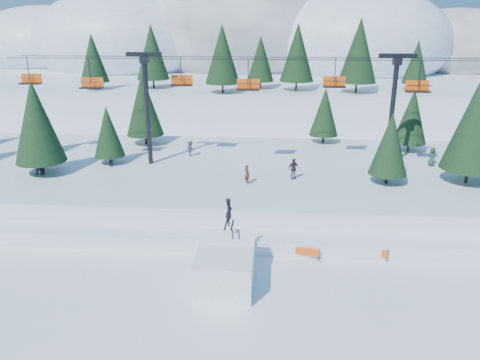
# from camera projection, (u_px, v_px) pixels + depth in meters

# --- Properties ---
(ground) EXTENTS (160.00, 160.00, 0.00)m
(ground) POSITION_uv_depth(u_px,v_px,m) (224.00, 295.00, 27.79)
(ground) COLOR white
(ground) RESTS_ON ground
(mid_shelf) EXTENTS (70.00, 22.00, 2.50)m
(mid_shelf) POSITION_uv_depth(u_px,v_px,m) (245.00, 178.00, 44.34)
(mid_shelf) COLOR white
(mid_shelf) RESTS_ON ground
(berm) EXTENTS (70.00, 6.00, 1.10)m
(berm) POSITION_uv_depth(u_px,v_px,m) (236.00, 230.00, 35.14)
(berm) COLOR white
(berm) RESTS_ON ground
(mountain_ridge) EXTENTS (119.00, 60.47, 26.46)m
(mountain_ridge) POSITION_uv_depth(u_px,v_px,m) (239.00, 50.00, 94.13)
(mountain_ridge) COLOR white
(mountain_ridge) RESTS_ON ground
(jump_kicker) EXTENTS (3.40, 4.63, 5.21)m
(jump_kicker) POSITION_uv_depth(u_px,v_px,m) (225.00, 267.00, 28.38)
(jump_kicker) COLOR white
(jump_kicker) RESTS_ON ground
(chairlift) EXTENTS (46.50, 3.21, 10.28)m
(chairlift) POSITION_uv_depth(u_px,v_px,m) (252.00, 93.00, 41.70)
(chairlift) COLOR black
(chairlift) RESTS_ON mid_shelf
(conifer_stand) EXTENTS (62.13, 17.00, 8.96)m
(conifer_stand) POSITION_uv_depth(u_px,v_px,m) (265.00, 119.00, 42.88)
(conifer_stand) COLOR black
(conifer_stand) RESTS_ON mid_shelf
(distant_skiers) EXTENTS (36.14, 8.65, 1.86)m
(distant_skiers) POSITION_uv_depth(u_px,v_px,m) (200.00, 160.00, 42.51)
(distant_skiers) COLOR #34263C
(distant_skiers) RESTS_ON mid_shelf
(banner_near) EXTENTS (2.80, 0.65, 0.90)m
(banner_near) POSITION_uv_depth(u_px,v_px,m) (298.00, 251.00, 31.95)
(banner_near) COLOR black
(banner_near) RESTS_ON ground
(banner_far) EXTENTS (2.65, 1.13, 0.90)m
(banner_far) POSITION_uv_depth(u_px,v_px,m) (367.00, 250.00, 32.00)
(banner_far) COLOR black
(banner_far) RESTS_ON ground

